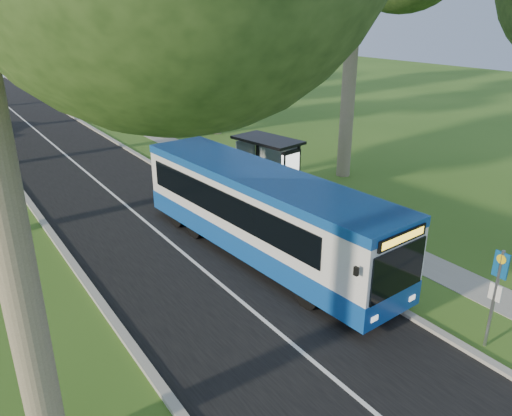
{
  "coord_description": "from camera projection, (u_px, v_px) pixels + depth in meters",
  "views": [
    {
      "loc": [
        -10.29,
        -12.06,
        8.08
      ],
      "look_at": [
        -1.15,
        1.38,
        1.6
      ],
      "focal_mm": 35.0,
      "sensor_mm": 36.0,
      "label": 1
    }
  ],
  "objects": [
    {
      "name": "ground",
      "position": [
        305.0,
        255.0,
        17.63
      ],
      "size": [
        120.0,
        120.0,
        0.0
      ],
      "primitive_type": "plane",
      "color": "#335B1C",
      "rests_on": "ground"
    },
    {
      "name": "road",
      "position": [
        112.0,
        194.0,
        23.48
      ],
      "size": [
        7.0,
        100.0,
        0.02
      ],
      "primitive_type": "cube",
      "color": "black",
      "rests_on": "ground"
    },
    {
      "name": "kerb_east",
      "position": [
        179.0,
        179.0,
        25.29
      ],
      "size": [
        0.25,
        100.0,
        0.12
      ],
      "primitive_type": "cube",
      "color": "#9E9B93",
      "rests_on": "ground"
    },
    {
      "name": "kerb_west",
      "position": [
        33.0,
        208.0,
        21.63
      ],
      "size": [
        0.25,
        100.0,
        0.12
      ],
      "primitive_type": "cube",
      "color": "#9E9B93",
      "rests_on": "ground"
    },
    {
      "name": "centre_line",
      "position": [
        112.0,
        193.0,
        23.47
      ],
      "size": [
        0.12,
        100.0,
        0.0
      ],
      "primitive_type": "cube",
      "color": "white",
      "rests_on": "road"
    },
    {
      "name": "footpath",
      "position": [
        230.0,
        170.0,
        26.87
      ],
      "size": [
        1.5,
        100.0,
        0.02
      ],
      "primitive_type": "cube",
      "color": "gray",
      "rests_on": "ground"
    },
    {
      "name": "bus",
      "position": [
        261.0,
        213.0,
        17.12
      ],
      "size": [
        3.19,
        11.54,
        3.02
      ],
      "rotation": [
        0.0,
        0.0,
        0.07
      ],
      "color": "white",
      "rests_on": "ground"
    },
    {
      "name": "bus_stop_sign",
      "position": [
        496.0,
        289.0,
        12.26
      ],
      "size": [
        0.09,
        0.38,
        2.73
      ],
      "rotation": [
        0.0,
        0.0,
        -0.02
      ],
      "color": "gray",
      "rests_on": "ground"
    },
    {
      "name": "bus_shelter",
      "position": [
        276.0,
        157.0,
        22.37
      ],
      "size": [
        2.22,
        3.39,
        2.7
      ],
      "rotation": [
        0.0,
        0.0,
        0.17
      ],
      "color": "black",
      "rests_on": "ground"
    },
    {
      "name": "litter_bin",
      "position": [
        251.0,
        198.0,
        21.4
      ],
      "size": [
        0.61,
        0.61,
        1.06
      ],
      "rotation": [
        0.0,
        0.0,
        0.22
      ],
      "color": "black",
      "rests_on": "ground"
    }
  ]
}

